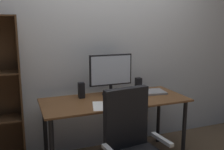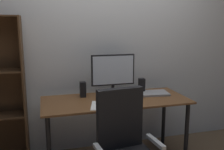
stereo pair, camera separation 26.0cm
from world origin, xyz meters
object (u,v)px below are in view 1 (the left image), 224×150
at_px(monitor, 111,72).
at_px(coffee_mug, 125,93).
at_px(speaker_left, 81,90).
at_px(mouse, 135,99).
at_px(desk, 115,107).
at_px(speaker_right, 138,85).
at_px(keyboard, 118,102).
at_px(laptop, 151,92).

height_order(monitor, coffee_mug, monitor).
xyz_separation_m(monitor, speaker_left, (-0.35, -0.01, -0.18)).
xyz_separation_m(mouse, speaker_left, (-0.50, 0.31, 0.07)).
height_order(monitor, mouse, monitor).
xyz_separation_m(desk, speaker_right, (0.37, 0.18, 0.17)).
height_order(desk, monitor, monitor).
height_order(keyboard, speaker_right, speaker_right).
bearing_deg(mouse, speaker_right, 73.32).
relative_size(desk, mouse, 16.24).
relative_size(monitor, coffee_mug, 5.43).
xyz_separation_m(mouse, speaker_right, (0.19, 0.31, 0.07)).
relative_size(desk, monitor, 3.14).
xyz_separation_m(desk, laptop, (0.48, 0.08, 0.10)).
bearing_deg(monitor, speaker_left, -178.70).
distance_m(mouse, laptop, 0.37).
bearing_deg(keyboard, laptop, 24.24).
bearing_deg(mouse, speaker_left, 164.00).
xyz_separation_m(desk, monitor, (0.02, 0.19, 0.35)).
xyz_separation_m(keyboard, mouse, (0.20, 0.00, 0.01)).
distance_m(laptop, speaker_left, 0.82).
distance_m(mouse, speaker_left, 0.59).
distance_m(monitor, coffee_mug, 0.29).
height_order(mouse, laptop, mouse).
height_order(laptop, speaker_left, speaker_left).
xyz_separation_m(mouse, coffee_mug, (-0.06, 0.15, 0.03)).
bearing_deg(speaker_right, desk, -154.39).
relative_size(keyboard, speaker_right, 1.71).
bearing_deg(laptop, keyboard, -150.20).
height_order(monitor, keyboard, monitor).
height_order(mouse, speaker_left, speaker_left).
distance_m(mouse, speaker_right, 0.37).
height_order(keyboard, laptop, laptop).
height_order(desk, mouse, mouse).
height_order(keyboard, speaker_left, speaker_left).
height_order(monitor, speaker_right, monitor).
distance_m(desk, speaker_right, 0.45).
bearing_deg(monitor, desk, -97.25).
xyz_separation_m(monitor, speaker_right, (0.35, -0.01, -0.18)).
relative_size(monitor, speaker_left, 2.92).
bearing_deg(mouse, laptop, 49.32).
relative_size(keyboard, mouse, 3.02).
distance_m(monitor, speaker_left, 0.39).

